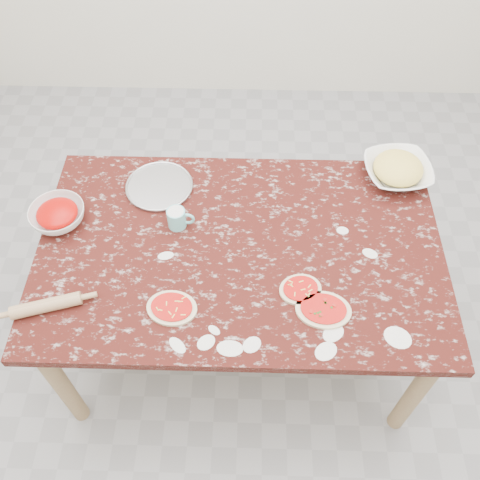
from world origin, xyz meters
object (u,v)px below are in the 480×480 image
Objects in this scene: sauce_bowl at (58,215)px; rolling_pin at (46,306)px; cheese_bowl at (397,171)px; pizza_tray at (159,187)px; worktable at (240,260)px; flour_mug at (177,218)px.

sauce_bowl is 0.90× the size of rolling_pin.
sauce_bowl is 1.44m from cheese_bowl.
rolling_pin is (0.05, -0.41, -0.01)m from sauce_bowl.
pizza_tray is 1.14× the size of rolling_pin.
rolling_pin is (-0.69, -0.29, 0.11)m from worktable.
worktable is at bearing -41.29° from pizza_tray.
worktable is 14.41× the size of flour_mug.
worktable is 6.46× the size of rolling_pin.
worktable is 0.79m from cheese_bowl.
flour_mug reaches higher than cheese_bowl.
rolling_pin is (-1.36, -0.70, -0.01)m from cheese_bowl.
flour_mug is (0.10, -0.20, 0.04)m from pizza_tray.
pizza_tray is 1.27× the size of sauce_bowl.
rolling_pin is at bearing -82.81° from sauce_bowl.
pizza_tray is (-0.36, 0.31, 0.09)m from worktable.
flour_mug is at bearing 42.68° from rolling_pin.
rolling_pin is (-0.43, -0.40, -0.02)m from flour_mug.
sauce_bowl is 0.49m from flour_mug.
cheese_bowl is (0.67, 0.40, 0.12)m from worktable.
worktable is at bearing -149.09° from cheese_bowl.
worktable is 7.19× the size of sauce_bowl.
worktable is 0.30m from flour_mug.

